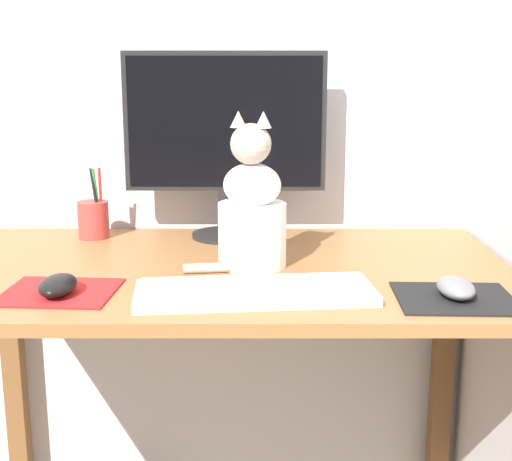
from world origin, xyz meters
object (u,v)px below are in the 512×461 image
Objects in this scene: pen_cup at (96,219)px; monitor at (228,134)px; computer_mouse_right at (458,288)px; computer_mouse_left at (61,285)px; cat at (254,210)px; keyboard at (257,292)px.

monitor is at bearing 1.07° from pen_cup.
computer_mouse_right is 0.63× the size of pen_cup.
computer_mouse_left is at bearing -121.79° from monitor.
monitor is 0.30m from cat.
keyboard is 0.37m from computer_mouse_right.
monitor is at bearing 58.21° from computer_mouse_left.
keyboard is 1.38× the size of cat.
keyboard is 2.56× the size of pen_cup.
pen_cup reaches higher than computer_mouse_left.
cat is (-0.38, 0.22, 0.10)m from computer_mouse_right.
computer_mouse_right is (0.73, -0.01, -0.00)m from computer_mouse_left.
monitor reaches higher than pen_cup.
monitor is 0.39m from pen_cup.
computer_mouse_left and computer_mouse_right have the same top height.
cat reaches higher than computer_mouse_left.
monitor is at bearing 93.20° from keyboard.
cat is (0.36, 0.21, 0.10)m from computer_mouse_left.
cat is at bearing 30.32° from computer_mouse_left.
computer_mouse_right is (0.44, -0.49, -0.24)m from monitor.
monitor is 4.41× the size of computer_mouse_right.
keyboard is at bearing -1.24° from computer_mouse_left.
computer_mouse_left is 0.35× the size of cat.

